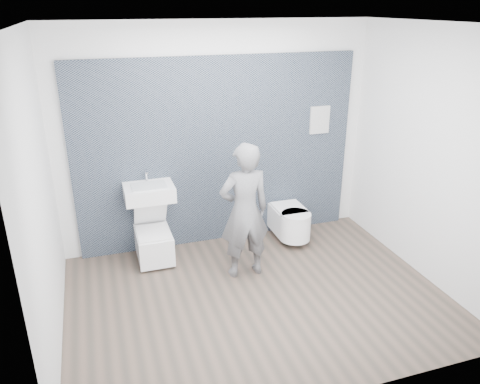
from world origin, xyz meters
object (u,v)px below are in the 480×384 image
object	(u,v)px
washbasin	(149,192)
visitor	(244,211)
toilet_square	(154,243)
toilet_rounded	(291,222)

from	to	relation	value
washbasin	visitor	distance (m)	1.20
toilet_square	visitor	world-z (taller)	visitor
washbasin	visitor	size ratio (longest dim) A/B	0.37
visitor	toilet_rounded	bearing A→B (deg)	-146.75
toilet_square	toilet_rounded	bearing A→B (deg)	-1.54
toilet_square	visitor	bearing A→B (deg)	-33.53
washbasin	toilet_square	world-z (taller)	washbasin
toilet_rounded	visitor	size ratio (longest dim) A/B	0.43
washbasin	visitor	xyz separation A→B (m)	(0.96, -0.71, -0.08)
washbasin	toilet_rounded	size ratio (longest dim) A/B	0.85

